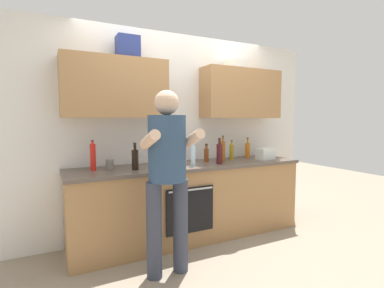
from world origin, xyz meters
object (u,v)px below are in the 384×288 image
object	(u,v)px
person_standing	(167,168)
mixing_bowl	(173,163)
bottle_syrup	(223,151)
bottle_vinegar	(206,155)
bottle_juice	(247,150)
bottle_water	(193,155)
cup_stoneware	(110,164)
bottle_soy	(135,159)
bottle_oil	(232,152)
grocery_bag_produce	(265,154)
bottle_wine	(219,153)
bottle_hotsauce	(93,157)

from	to	relation	value
person_standing	mixing_bowl	bearing A→B (deg)	62.54
person_standing	bottle_syrup	xyz separation A→B (m)	(1.00, 0.63, 0.03)
person_standing	bottle_vinegar	xyz separation A→B (m)	(0.82, 0.73, -0.01)
bottle_juice	bottle_water	world-z (taller)	bottle_water
bottle_syrup	bottle_juice	bearing A→B (deg)	21.55
bottle_water	mixing_bowl	distance (m)	0.24
bottle_juice	cup_stoneware	bearing A→B (deg)	-176.30
bottle_soy	bottle_syrup	bearing A→B (deg)	3.11
bottle_oil	grocery_bag_produce	size ratio (longest dim) A/B	1.12
bottle_soy	mixing_bowl	distance (m)	0.46
bottle_soy	mixing_bowl	world-z (taller)	bottle_soy
bottle_juice	cup_stoneware	distance (m)	1.92
bottle_soy	grocery_bag_produce	size ratio (longest dim) A/B	1.27
bottle_wine	bottle_vinegar	world-z (taller)	bottle_wine
bottle_vinegar	bottle_soy	world-z (taller)	bottle_soy
bottle_syrup	bottle_oil	bearing A→B (deg)	30.85
bottle_wine	bottle_juice	bearing A→B (deg)	26.43
bottle_wine	bottle_syrup	bearing A→B (deg)	43.27
bottle_soy	bottle_syrup	xyz separation A→B (m)	(1.14, 0.06, 0.02)
person_standing	bottle_soy	xyz separation A→B (m)	(-0.14, 0.57, 0.01)
bottle_hotsauce	bottle_wine	bearing A→B (deg)	-8.59
bottle_water	bottle_soy	xyz separation A→B (m)	(-0.66, 0.05, -0.01)
bottle_vinegar	bottle_hotsauce	xyz separation A→B (m)	(-1.36, -0.00, 0.05)
bottle_juice	bottle_hotsauce	bearing A→B (deg)	-176.68
person_standing	bottle_wine	xyz separation A→B (m)	(0.87, 0.51, 0.03)
bottle_hotsauce	bottle_soy	world-z (taller)	bottle_hotsauce
cup_stoneware	bottle_hotsauce	bearing A→B (deg)	179.03
bottle_wine	bottle_juice	size ratio (longest dim) A/B	1.13
cup_stoneware	mixing_bowl	size ratio (longest dim) A/B	0.36
cup_stoneware	bottle_water	bearing A→B (deg)	-13.06
person_standing	bottle_syrup	world-z (taller)	person_standing
bottle_oil	bottle_hotsauce	bearing A→B (deg)	-178.78
cup_stoneware	bottle_wine	bearing A→B (deg)	-9.61
bottle_oil	cup_stoneware	distance (m)	1.59
person_standing	bottle_water	distance (m)	0.74
person_standing	mixing_bowl	xyz separation A→B (m)	(0.31, 0.60, -0.07)
bottle_water	bottle_vinegar	world-z (taller)	bottle_water
bottle_syrup	cup_stoneware	bearing A→B (deg)	176.16
mixing_bowl	bottle_hotsauce	bearing A→B (deg)	171.55
bottle_wine	mixing_bowl	size ratio (longest dim) A/B	1.05
bottle_vinegar	bottle_hotsauce	world-z (taller)	bottle_hotsauce
bottle_soy	person_standing	bearing A→B (deg)	-76.54
person_standing	cup_stoneware	bearing A→B (deg)	117.04
cup_stoneware	bottle_vinegar	bearing A→B (deg)	0.24
bottle_vinegar	bottle_soy	bearing A→B (deg)	-170.55
bottle_hotsauce	bottle_soy	distance (m)	0.43
bottle_juice	bottle_wine	bearing A→B (deg)	-153.57
bottle_syrup	cup_stoneware	xyz separation A→B (m)	(-1.37, 0.09, -0.08)
person_standing	cup_stoneware	xyz separation A→B (m)	(-0.37, 0.72, -0.05)
bottle_syrup	cup_stoneware	size ratio (longest dim) A/B	3.08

